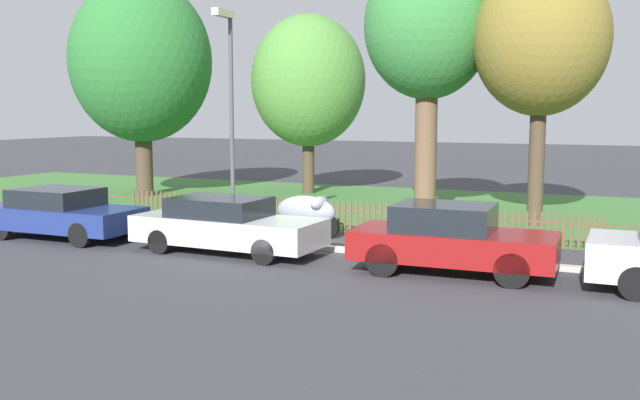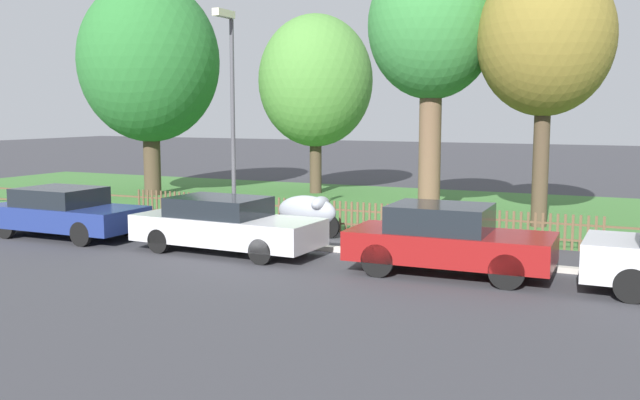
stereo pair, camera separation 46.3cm
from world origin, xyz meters
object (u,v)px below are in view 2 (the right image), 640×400
object	(u,v)px
tree_mid_park	(432,29)
parked_car_navy_estate	(225,224)
tree_nearest_kerb	(149,62)
street_lamp	(230,98)
parked_car_black_saloon	(65,212)
tree_behind_motorcycle	(316,81)
tree_far_left	(545,39)
parked_car_red_compact	(447,239)
covered_motorcycle	(308,212)

from	to	relation	value
tree_mid_park	parked_car_navy_estate	bearing A→B (deg)	-110.93
tree_nearest_kerb	street_lamp	world-z (taller)	tree_nearest_kerb
tree_nearest_kerb	tree_mid_park	xyz separation A→B (m)	(11.73, -1.39, 0.56)
parked_car_black_saloon	tree_behind_motorcycle	world-z (taller)	tree_behind_motorcycle
parked_car_navy_estate	tree_far_left	xyz separation A→B (m)	(6.11, 7.05, 4.63)
street_lamp	parked_car_red_compact	bearing A→B (deg)	-15.60
parked_car_black_saloon	parked_car_navy_estate	xyz separation A→B (m)	(4.97, 0.03, -0.01)
tree_behind_motorcycle	tree_far_left	xyz separation A→B (m)	(9.48, -4.94, 0.80)
parked_car_navy_estate	street_lamp	world-z (taller)	street_lamp
tree_mid_park	street_lamp	distance (m)	6.97
parked_car_red_compact	tree_behind_motorcycle	bearing A→B (deg)	124.19
parked_car_black_saloon	tree_behind_motorcycle	bearing A→B (deg)	82.50
tree_behind_motorcycle	parked_car_red_compact	bearing A→B (deg)	-54.11
parked_car_black_saloon	tree_mid_park	xyz separation A→B (m)	(7.75, 7.29, 5.10)
street_lamp	parked_car_navy_estate	bearing A→B (deg)	-62.69
tree_behind_motorcycle	tree_mid_park	bearing A→B (deg)	-37.60
parked_car_navy_estate	street_lamp	bearing A→B (deg)	119.21
parked_car_navy_estate	tree_behind_motorcycle	world-z (taller)	tree_behind_motorcycle
parked_car_black_saloon	tree_far_left	bearing A→B (deg)	32.65
tree_behind_motorcycle	tree_mid_park	world-z (taller)	tree_mid_park
tree_nearest_kerb	tree_mid_park	world-z (taller)	tree_nearest_kerb
tree_far_left	street_lamp	size ratio (longest dim) A/B	1.29
tree_nearest_kerb	tree_far_left	size ratio (longest dim) A/B	1.11
tree_mid_park	street_lamp	xyz separation A→B (m)	(-3.67, -5.54, -2.12)
parked_car_navy_estate	tree_mid_park	xyz separation A→B (m)	(2.78, 7.26, 5.11)
parked_car_black_saloon	tree_mid_park	bearing A→B (deg)	43.34
parked_car_navy_estate	tree_nearest_kerb	bearing A→B (deg)	137.86
covered_motorcycle	tree_behind_motorcycle	world-z (taller)	tree_behind_motorcycle
tree_nearest_kerb	tree_far_left	world-z (taller)	tree_nearest_kerb
tree_behind_motorcycle	tree_mid_park	xyz separation A→B (m)	(6.15, -4.73, 1.28)
parked_car_red_compact	tree_nearest_kerb	xyz separation A→B (m)	(-14.27, 8.66, 4.48)
covered_motorcycle	tree_nearest_kerb	world-z (taller)	tree_nearest_kerb
parked_car_black_saloon	covered_motorcycle	distance (m)	6.43
covered_motorcycle	tree_far_left	world-z (taller)	tree_far_left
parked_car_black_saloon	street_lamp	size ratio (longest dim) A/B	0.72
tree_far_left	parked_car_red_compact	bearing A→B (deg)	-96.43
tree_behind_motorcycle	tree_nearest_kerb	bearing A→B (deg)	-149.08
tree_nearest_kerb	tree_behind_motorcycle	distance (m)	6.55
tree_mid_park	parked_car_red_compact	bearing A→B (deg)	-70.75
parked_car_navy_estate	covered_motorcycle	world-z (taller)	parked_car_navy_estate
parked_car_black_saloon	parked_car_navy_estate	size ratio (longest dim) A/B	0.91
tree_behind_motorcycle	tree_far_left	bearing A→B (deg)	-27.54
tree_far_left	covered_motorcycle	bearing A→B (deg)	-141.26
parked_car_black_saloon	covered_motorcycle	size ratio (longest dim) A/B	2.19
tree_far_left	tree_nearest_kerb	bearing A→B (deg)	173.93
parked_car_black_saloon	tree_far_left	world-z (taller)	tree_far_left
parked_car_red_compact	tree_mid_park	world-z (taller)	tree_mid_park
parked_car_navy_estate	covered_motorcycle	xyz separation A→B (m)	(0.81, 2.80, -0.00)
parked_car_red_compact	tree_far_left	size ratio (longest dim) A/B	0.55
tree_behind_motorcycle	street_lamp	distance (m)	10.60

